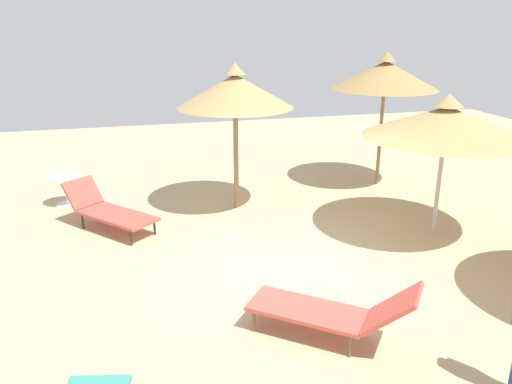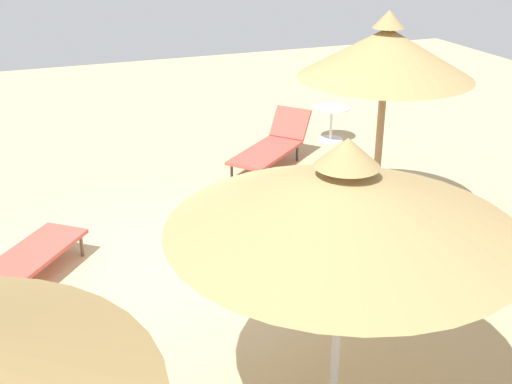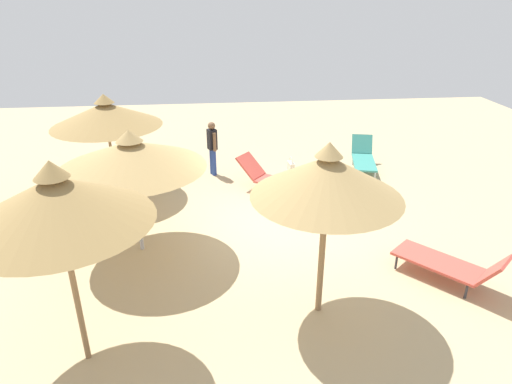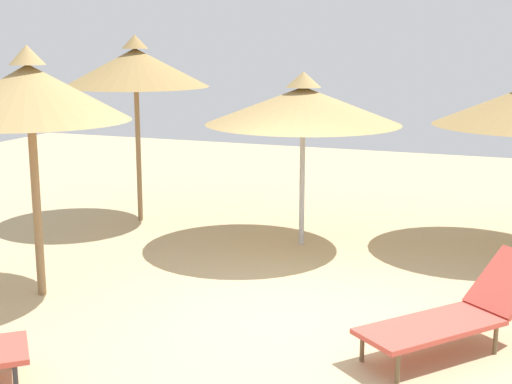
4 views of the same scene
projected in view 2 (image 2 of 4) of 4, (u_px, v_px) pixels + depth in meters
The scene contains 6 objects.
ground at pixel (184, 276), 7.87m from camera, with size 24.00×24.00×0.10m, color tan.
parasol_umbrella_back at pixel (345, 197), 4.91m from camera, with size 2.79×2.79×2.51m.
parasol_umbrella_far_left at pixel (386, 53), 8.19m from camera, with size 2.25×2.25×2.90m.
lounge_chair_front at pixel (14, 260), 7.34m from camera, with size 1.73×1.93×0.86m.
lounge_chair_far_right at pixel (272, 145), 10.98m from camera, with size 1.85×1.72×0.82m.
side_table_round at pixel (331, 118), 12.18m from camera, with size 0.68×0.68×0.64m.
Camera 2 is at (-1.58, -6.68, 4.04)m, focal length 45.61 mm.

